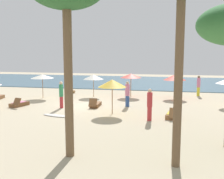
{
  "coord_description": "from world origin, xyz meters",
  "views": [
    {
      "loc": [
        6.27,
        -19.27,
        4.09
      ],
      "look_at": [
        1.92,
        1.64,
        1.1
      ],
      "focal_mm": 43.56,
      "sensor_mm": 36.0,
      "label": 1
    }
  ],
  "objects_px": {
    "surfboard": "(56,115)",
    "dog": "(73,92)",
    "umbrella_1": "(175,77)",
    "lounger_0": "(172,115)",
    "umbrella_0": "(42,76)",
    "lounger_4": "(19,104)",
    "umbrella_7": "(131,76)",
    "person_3": "(199,86)",
    "person_4": "(61,94)",
    "umbrella_5": "(112,83)",
    "lounger_3": "(95,104)",
    "person_1": "(150,104)",
    "umbrella_4": "(93,77)",
    "person_0": "(127,94)"
  },
  "relations": [
    {
      "from": "lounger_0",
      "to": "surfboard",
      "type": "distance_m",
      "value": 7.36
    },
    {
      "from": "surfboard",
      "to": "dog",
      "type": "bearing_deg",
      "value": 103.13
    },
    {
      "from": "person_4",
      "to": "person_0",
      "type": "bearing_deg",
      "value": 17.8
    },
    {
      "from": "umbrella_5",
      "to": "lounger_3",
      "type": "height_order",
      "value": "umbrella_5"
    },
    {
      "from": "umbrella_0",
      "to": "umbrella_7",
      "type": "distance_m",
      "value": 7.89
    },
    {
      "from": "lounger_0",
      "to": "surfboard",
      "type": "relative_size",
      "value": 0.86
    },
    {
      "from": "person_4",
      "to": "lounger_3",
      "type": "bearing_deg",
      "value": 22.13
    },
    {
      "from": "person_4",
      "to": "umbrella_0",
      "type": "bearing_deg",
      "value": 131.16
    },
    {
      "from": "person_1",
      "to": "surfboard",
      "type": "height_order",
      "value": "person_1"
    },
    {
      "from": "umbrella_1",
      "to": "umbrella_7",
      "type": "distance_m",
      "value": 3.88
    },
    {
      "from": "lounger_0",
      "to": "umbrella_5",
      "type": "bearing_deg",
      "value": 175.89
    },
    {
      "from": "umbrella_7",
      "to": "person_3",
      "type": "relative_size",
      "value": 1.12
    },
    {
      "from": "umbrella_0",
      "to": "lounger_4",
      "type": "relative_size",
      "value": 1.19
    },
    {
      "from": "person_4",
      "to": "surfboard",
      "type": "xyz_separation_m",
      "value": [
        0.59,
        -2.42,
        -0.98
      ]
    },
    {
      "from": "umbrella_7",
      "to": "person_0",
      "type": "height_order",
      "value": "umbrella_7"
    },
    {
      "from": "lounger_0",
      "to": "person_0",
      "type": "xyz_separation_m",
      "value": [
        -3.24,
        2.86,
        0.79
      ]
    },
    {
      "from": "umbrella_5",
      "to": "person_4",
      "type": "xyz_separation_m",
      "value": [
        -4.01,
        1.1,
        -1.02
      ]
    },
    {
      "from": "umbrella_4",
      "to": "umbrella_7",
      "type": "height_order",
      "value": "umbrella_7"
    },
    {
      "from": "umbrella_4",
      "to": "dog",
      "type": "xyz_separation_m",
      "value": [
        -2.53,
        1.58,
        -1.65
      ]
    },
    {
      "from": "lounger_3",
      "to": "lounger_0",
      "type": "bearing_deg",
      "value": -22.55
    },
    {
      "from": "umbrella_1",
      "to": "umbrella_7",
      "type": "height_order",
      "value": "umbrella_7"
    },
    {
      "from": "lounger_0",
      "to": "lounger_3",
      "type": "relative_size",
      "value": 1.02
    },
    {
      "from": "surfboard",
      "to": "lounger_3",
      "type": "bearing_deg",
      "value": 62.94
    },
    {
      "from": "umbrella_5",
      "to": "person_0",
      "type": "height_order",
      "value": "umbrella_5"
    },
    {
      "from": "umbrella_1",
      "to": "lounger_0",
      "type": "bearing_deg",
      "value": -91.96
    },
    {
      "from": "dog",
      "to": "umbrella_0",
      "type": "bearing_deg",
      "value": -118.12
    },
    {
      "from": "umbrella_5",
      "to": "person_1",
      "type": "relative_size",
      "value": 1.19
    },
    {
      "from": "umbrella_7",
      "to": "umbrella_4",
      "type": "bearing_deg",
      "value": -167.23
    },
    {
      "from": "umbrella_5",
      "to": "person_4",
      "type": "relative_size",
      "value": 1.17
    },
    {
      "from": "umbrella_0",
      "to": "umbrella_4",
      "type": "xyz_separation_m",
      "value": [
        4.22,
        1.59,
        -0.12
      ]
    },
    {
      "from": "person_4",
      "to": "dog",
      "type": "height_order",
      "value": "person_4"
    },
    {
      "from": "umbrella_5",
      "to": "umbrella_7",
      "type": "xyz_separation_m",
      "value": [
        0.25,
        7.19,
        -0.12
      ]
    },
    {
      "from": "umbrella_5",
      "to": "umbrella_0",
      "type": "bearing_deg",
      "value": 146.36
    },
    {
      "from": "lounger_0",
      "to": "person_4",
      "type": "xyz_separation_m",
      "value": [
        -7.88,
        1.37,
        0.84
      ]
    },
    {
      "from": "person_3",
      "to": "lounger_3",
      "type": "bearing_deg",
      "value": -139.78
    },
    {
      "from": "umbrella_5",
      "to": "lounger_0",
      "type": "xyz_separation_m",
      "value": [
        3.87,
        -0.28,
        -1.86
      ]
    },
    {
      "from": "umbrella_1",
      "to": "dog",
      "type": "height_order",
      "value": "umbrella_1"
    },
    {
      "from": "surfboard",
      "to": "person_3",
      "type": "bearing_deg",
      "value": 46.16
    },
    {
      "from": "person_1",
      "to": "person_0",
      "type": "bearing_deg",
      "value": 116.32
    },
    {
      "from": "umbrella_4",
      "to": "lounger_3",
      "type": "distance_m",
      "value": 4.9
    },
    {
      "from": "umbrella_4",
      "to": "surfboard",
      "type": "relative_size",
      "value": 1.01
    },
    {
      "from": "umbrella_7",
      "to": "person_4",
      "type": "distance_m",
      "value": 7.49
    },
    {
      "from": "umbrella_5",
      "to": "dog",
      "type": "distance_m",
      "value": 9.96
    },
    {
      "from": "umbrella_0",
      "to": "person_1",
      "type": "height_order",
      "value": "umbrella_0"
    },
    {
      "from": "umbrella_5",
      "to": "umbrella_4",
      "type": "bearing_deg",
      "value": 115.51
    },
    {
      "from": "person_4",
      "to": "person_3",
      "type": "bearing_deg",
      "value": 36.79
    },
    {
      "from": "umbrella_1",
      "to": "lounger_0",
      "type": "xyz_separation_m",
      "value": [
        -0.25,
        -7.29,
        -1.68
      ]
    },
    {
      "from": "umbrella_5",
      "to": "umbrella_1",
      "type": "bearing_deg",
      "value": 59.59
    },
    {
      "from": "umbrella_5",
      "to": "person_0",
      "type": "bearing_deg",
      "value": 76.45
    },
    {
      "from": "umbrella_0",
      "to": "person_3",
      "type": "height_order",
      "value": "umbrella_0"
    }
  ]
}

